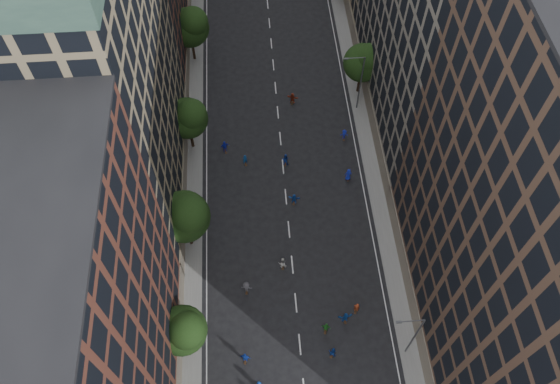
# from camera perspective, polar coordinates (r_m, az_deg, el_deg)

# --- Properties ---
(ground) EXTENTS (240.00, 240.00, 0.00)m
(ground) POSITION_cam_1_polar(r_m,az_deg,el_deg) (70.48, 0.06, 5.30)
(ground) COLOR black
(ground) RESTS_ON ground
(sidewalk_left) EXTENTS (4.00, 105.00, 0.15)m
(sidewalk_left) POSITION_cam_1_polar(r_m,az_deg,el_deg) (75.75, -9.57, 9.16)
(sidewalk_left) COLOR slate
(sidewalk_left) RESTS_ON ground
(sidewalk_right) EXTENTS (4.00, 105.00, 0.15)m
(sidewalk_right) POSITION_cam_1_polar(r_m,az_deg,el_deg) (76.79, 8.75, 10.15)
(sidewalk_right) COLOR slate
(sidewalk_right) RESTS_ON ground
(bldg_left_a) EXTENTS (14.00, 22.00, 30.00)m
(bldg_left_a) POSITION_cam_1_polar(r_m,az_deg,el_deg) (45.53, -22.22, -13.44)
(bldg_left_a) COLOR brown
(bldg_left_a) RESTS_ON ground
(bldg_left_b) EXTENTS (14.00, 26.00, 34.00)m
(bldg_left_b) POSITION_cam_1_polar(r_m,az_deg,el_deg) (56.62, -19.42, 10.70)
(bldg_left_b) COLOR #887859
(bldg_left_b) RESTS_ON ground
(bldg_right_a) EXTENTS (14.00, 30.00, 36.00)m
(bldg_right_a) POSITION_cam_1_polar(r_m,az_deg,el_deg) (47.20, 26.30, -3.97)
(bldg_right_a) COLOR #4D3629
(bldg_right_a) RESTS_ON ground
(bldg_right_b) EXTENTS (14.00, 28.00, 33.00)m
(bldg_right_b) POSITION_cam_1_polar(r_m,az_deg,el_deg) (65.39, 17.52, 17.87)
(bldg_right_b) COLOR #6C6559
(bldg_right_b) RESTS_ON ground
(tree_left_1) EXTENTS (4.80, 4.80, 8.21)m
(tree_left_1) POSITION_cam_1_polar(r_m,az_deg,el_deg) (53.15, -10.05, -14.05)
(tree_left_1) COLOR black
(tree_left_1) RESTS_ON ground
(tree_left_2) EXTENTS (5.60, 5.60, 9.45)m
(tree_left_2) POSITION_cam_1_polar(r_m,az_deg,el_deg) (57.57, -9.86, -2.47)
(tree_left_2) COLOR black
(tree_left_2) RESTS_ON ground
(tree_left_3) EXTENTS (5.00, 5.00, 8.58)m
(tree_left_3) POSITION_cam_1_polar(r_m,az_deg,el_deg) (66.31, -9.55, 7.72)
(tree_left_3) COLOR black
(tree_left_3) RESTS_ON ground
(tree_left_4) EXTENTS (5.40, 5.40, 9.08)m
(tree_left_4) POSITION_cam_1_polar(r_m,az_deg,el_deg) (77.61, -9.34, 16.76)
(tree_left_4) COLOR black
(tree_left_4) RESTS_ON ground
(tree_right_a) EXTENTS (5.00, 5.00, 8.39)m
(tree_right_a) POSITION_cam_1_polar(r_m,az_deg,el_deg) (73.04, 8.79, 13.33)
(tree_right_a) COLOR black
(tree_right_a) RESTS_ON ground
(streetlamp_near) EXTENTS (2.64, 0.22, 9.06)m
(streetlamp_near) POSITION_cam_1_polar(r_m,az_deg,el_deg) (54.12, 13.76, -14.28)
(streetlamp_near) COLOR #595B60
(streetlamp_near) RESTS_ON ground
(streetlamp_far) EXTENTS (2.64, 0.22, 9.06)m
(streetlamp_far) POSITION_cam_1_polar(r_m,az_deg,el_deg) (71.17, 8.29, 11.47)
(streetlamp_far) COLOR #595B60
(streetlamp_far) RESTS_ON ground
(skater_2) EXTENTS (0.97, 0.87, 1.62)m
(skater_2) POSITION_cam_1_polar(r_m,az_deg,el_deg) (56.96, 5.50, -16.29)
(skater_2) COLOR navy
(skater_2) RESTS_ON ground
(skater_4) EXTENTS (1.15, 0.70, 1.84)m
(skater_4) POSITION_cam_1_polar(r_m,az_deg,el_deg) (56.55, -3.65, -16.89)
(skater_4) COLOR #1535AA
(skater_4) RESTS_ON ground
(skater_5) EXTENTS (1.59, 0.69, 1.66)m
(skater_5) POSITION_cam_1_polar(r_m,az_deg,el_deg) (58.24, 6.84, -12.89)
(skater_5) COLOR navy
(skater_5) RESTS_ON ground
(skater_7) EXTENTS (0.73, 0.60, 1.73)m
(skater_7) POSITION_cam_1_polar(r_m,az_deg,el_deg) (58.74, 8.01, -11.87)
(skater_7) COLOR #943418
(skater_7) RESTS_ON ground
(skater_8) EXTENTS (0.90, 0.72, 1.78)m
(skater_8) POSITION_cam_1_polar(r_m,az_deg,el_deg) (60.22, 0.25, -7.43)
(skater_8) COLOR silver
(skater_8) RESTS_ON ground
(skater_9) EXTENTS (1.29, 0.87, 1.86)m
(skater_9) POSITION_cam_1_polar(r_m,az_deg,el_deg) (59.09, -3.52, -9.93)
(skater_9) COLOR #45444A
(skater_9) RESTS_ON ground
(skater_10) EXTENTS (1.08, 0.70, 1.71)m
(skater_10) POSITION_cam_1_polar(r_m,az_deg,el_deg) (57.64, 4.84, -13.94)
(skater_10) COLOR #227222
(skater_10) RESTS_ON ground
(skater_11) EXTENTS (1.47, 0.76, 1.51)m
(skater_11) POSITION_cam_1_polar(r_m,az_deg,el_deg) (64.49, 1.48, -0.73)
(skater_11) COLOR #1441A3
(skater_11) RESTS_ON ground
(skater_12) EXTENTS (0.89, 0.60, 1.79)m
(skater_12) POSITION_cam_1_polar(r_m,az_deg,el_deg) (66.77, 7.15, 1.81)
(skater_12) COLOR #1625B8
(skater_12) RESTS_ON ground
(skater_13) EXTENTS (0.70, 0.57, 1.66)m
(skater_13) POSITION_cam_1_polar(r_m,az_deg,el_deg) (67.79, -3.68, 3.38)
(skater_13) COLOR navy
(skater_13) RESTS_ON ground
(skater_14) EXTENTS (1.03, 0.90, 1.80)m
(skater_14) POSITION_cam_1_polar(r_m,az_deg,el_deg) (67.59, 0.55, 3.41)
(skater_14) COLOR navy
(skater_14) RESTS_ON ground
(skater_15) EXTENTS (1.05, 0.66, 1.56)m
(skater_15) POSITION_cam_1_polar(r_m,az_deg,el_deg) (70.66, 6.71, 5.97)
(skater_15) COLOR #141FA4
(skater_15) RESTS_ON ground
(skater_16) EXTENTS (1.19, 0.74, 1.88)m
(skater_16) POSITION_cam_1_polar(r_m,az_deg,el_deg) (69.09, -5.78, 4.71)
(skater_16) COLOR #1623B8
(skater_16) RESTS_ON ground
(skater_17) EXTENTS (1.63, 1.01, 1.68)m
(skater_17) POSITION_cam_1_polar(r_m,az_deg,el_deg) (74.26, 1.31, 9.75)
(skater_17) COLOR maroon
(skater_17) RESTS_ON ground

